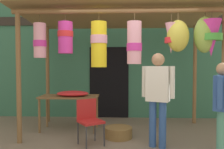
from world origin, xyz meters
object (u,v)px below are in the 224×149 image
object	(u,v)px
wicker_basket_by_table	(118,132)
flower_heap_on_table	(73,93)
folding_chair	(89,118)
vendor_in_orange	(222,101)
display_table	(69,100)
customer_foreground	(158,92)

from	to	relation	value
wicker_basket_by_table	flower_heap_on_table	bearing A→B (deg)	155.63
folding_chair	vendor_in_orange	size ratio (longest dim) A/B	0.55
display_table	vendor_in_orange	xyz separation A→B (m)	(2.84, -1.37, 0.20)
customer_foreground	flower_heap_on_table	bearing A→B (deg)	150.46
vendor_in_orange	customer_foreground	xyz separation A→B (m)	(-1.00, 0.33, 0.11)
folding_chair	wicker_basket_by_table	xyz separation A→B (m)	(0.55, 0.41, -0.39)
wicker_basket_by_table	customer_foreground	distance (m)	1.26
flower_heap_on_table	customer_foreground	xyz separation A→B (m)	(1.74, -0.99, 0.16)
wicker_basket_by_table	vendor_in_orange	world-z (taller)	vendor_in_orange
folding_chair	customer_foreground	size ratio (longest dim) A/B	0.49
wicker_basket_by_table	folding_chair	bearing A→B (deg)	-143.31
wicker_basket_by_table	vendor_in_orange	bearing A→B (deg)	-26.48
display_table	folding_chair	distance (m)	1.11
flower_heap_on_table	customer_foreground	world-z (taller)	customer_foreground
flower_heap_on_table	folding_chair	size ratio (longest dim) A/B	0.86
flower_heap_on_table	wicker_basket_by_table	xyz separation A→B (m)	(1.03, -0.47, -0.74)
folding_chair	customer_foreground	distance (m)	1.36
flower_heap_on_table	folding_chair	world-z (taller)	flower_heap_on_table
display_table	flower_heap_on_table	world-z (taller)	flower_heap_on_table
display_table	flower_heap_on_table	size ratio (longest dim) A/B	1.83
display_table	folding_chair	world-z (taller)	folding_chair
flower_heap_on_table	wicker_basket_by_table	size ratio (longest dim) A/B	1.29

